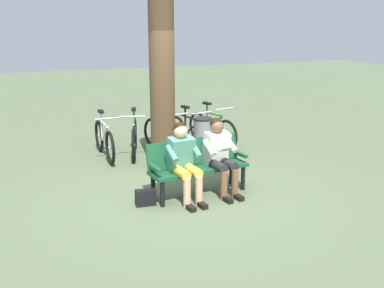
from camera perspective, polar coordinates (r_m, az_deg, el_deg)
The scene contains 12 objects.
ground_plane at distance 7.20m, azimuth -0.75°, elevation -6.23°, with size 40.00×40.00×0.00m, color #566647.
bench at distance 7.04m, azimuth 0.61°, elevation -2.35°, with size 1.64×0.65×0.87m.
person_reading at distance 7.02m, azimuth 3.54°, elevation -1.09°, with size 0.52×0.80×1.20m.
person_companion at distance 6.71m, azimuth -1.09°, elevation -1.84°, with size 0.52×0.80×1.20m.
handbag at distance 6.73m, azimuth -5.95°, elevation -6.81°, with size 0.30×0.14×0.24m, color black.
tree_trunk at distance 8.10m, azimuth -3.83°, elevation 7.96°, with size 0.45×0.45×3.23m, color #4C3823.
litter_bin at distance 8.67m, azimuth 1.37°, elevation 0.54°, with size 0.37×0.37×0.87m.
bicycle_green at distance 9.87m, azimuth 2.55°, elevation 1.90°, with size 0.56×1.65×0.94m.
bicycle_silver at distance 9.44m, azimuth -0.26°, elevation 1.29°, with size 0.51×1.66×0.94m.
bicycle_purple at distance 9.27m, azimuth -3.24°, elevation 1.01°, with size 0.62×1.63×0.94m.
bicycle_blue at distance 9.23m, azimuth -7.35°, elevation 0.84°, with size 0.62×1.63×0.94m.
bicycle_black at distance 9.11m, azimuth -11.13°, elevation 0.49°, with size 0.48×1.68×0.94m.
Camera 1 is at (2.46, 6.23, 2.64)m, focal length 41.85 mm.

